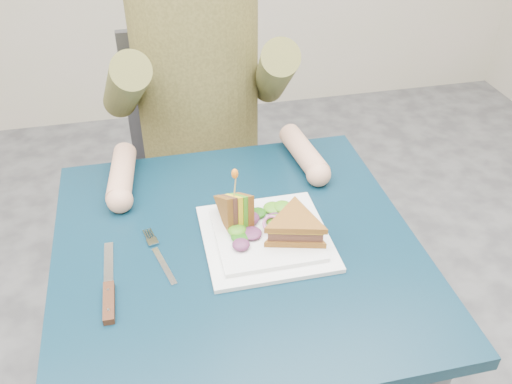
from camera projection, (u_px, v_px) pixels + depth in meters
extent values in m
cube|color=black|center=(237.00, 249.00, 1.14)|extent=(0.75, 0.75, 0.03)
cylinder|color=#595B5E|center=(109.00, 287.00, 1.55)|extent=(0.04, 0.04, 0.70)
cylinder|color=#595B5E|center=(322.00, 253.00, 1.66)|extent=(0.04, 0.04, 0.70)
cube|color=#47474C|center=(204.00, 191.00, 1.75)|extent=(0.42, 0.40, 0.04)
cube|color=#47474C|center=(192.00, 97.00, 1.74)|extent=(0.42, 0.03, 0.46)
cylinder|color=#47474C|center=(160.00, 289.00, 1.72)|extent=(0.02, 0.02, 0.43)
cylinder|color=#47474C|center=(270.00, 271.00, 1.79)|extent=(0.02, 0.02, 0.43)
cylinder|color=#47474C|center=(153.00, 222.00, 1.99)|extent=(0.02, 0.02, 0.43)
cylinder|color=#47474C|center=(248.00, 209.00, 2.06)|extent=(0.02, 0.02, 0.43)
cylinder|color=brown|center=(197.00, 72.00, 1.49)|extent=(0.34, 0.34, 0.52)
cylinder|color=brown|center=(125.00, 88.00, 1.37)|extent=(0.15, 0.39, 0.31)
cylinder|color=tan|center=(122.00, 174.00, 1.28)|extent=(0.08, 0.20, 0.06)
sphere|color=tan|center=(120.00, 200.00, 1.21)|extent=(0.06, 0.06, 0.06)
cylinder|color=brown|center=(274.00, 74.00, 1.44)|extent=(0.15, 0.39, 0.31)
cylinder|color=tan|center=(304.00, 152.00, 1.36)|extent=(0.08, 0.20, 0.06)
sphere|color=tan|center=(318.00, 174.00, 1.29)|extent=(0.06, 0.06, 0.06)
cube|color=white|center=(266.00, 238.00, 1.14)|extent=(0.26, 0.26, 0.01)
cube|color=white|center=(266.00, 234.00, 1.13)|extent=(0.21, 0.21, 0.01)
cube|color=silver|center=(164.00, 266.00, 1.07)|extent=(0.04, 0.12, 0.00)
cube|color=silver|center=(152.00, 242.00, 1.13)|extent=(0.03, 0.03, 0.00)
cube|color=silver|center=(145.00, 235.00, 1.14)|extent=(0.01, 0.03, 0.00)
cube|color=silver|center=(148.00, 234.00, 1.15)|extent=(0.01, 0.03, 0.00)
cube|color=silver|center=(150.00, 234.00, 1.15)|extent=(0.01, 0.03, 0.00)
cube|color=silver|center=(152.00, 233.00, 1.15)|extent=(0.01, 0.03, 0.00)
cube|color=silver|center=(109.00, 265.00, 1.07)|extent=(0.02, 0.14, 0.00)
cube|color=black|center=(109.00, 302.00, 0.99)|extent=(0.02, 0.10, 0.01)
cylinder|color=silver|center=(108.00, 290.00, 1.00)|extent=(0.01, 0.01, 0.00)
cylinder|color=silver|center=(108.00, 310.00, 0.96)|extent=(0.01, 0.01, 0.00)
cylinder|color=tan|center=(235.00, 185.00, 1.09)|extent=(0.01, 0.01, 0.06)
ellipsoid|color=orange|center=(235.00, 174.00, 1.08)|extent=(0.01, 0.01, 0.02)
torus|color=#9E4C7A|center=(272.00, 224.00, 1.12)|extent=(0.04, 0.04, 0.02)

